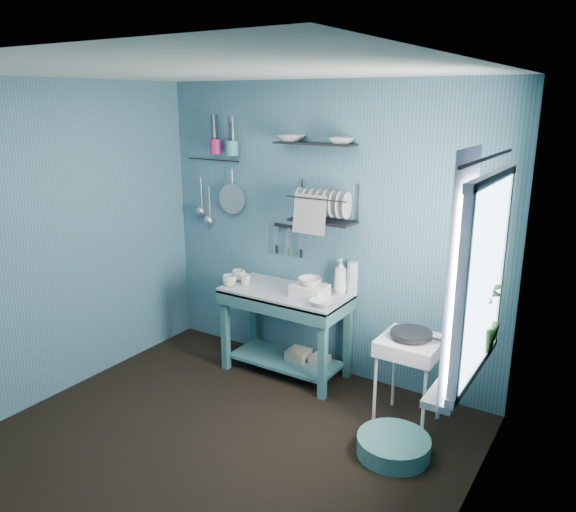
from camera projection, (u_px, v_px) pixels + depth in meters
The scene contains 35 objects.
floor at pixel (216, 449), 3.90m from camera, with size 3.20×3.20×0.00m, color black.
ceiling at pixel (201, 71), 3.22m from camera, with size 3.20×3.20×0.00m, color silver.
wall_back at pixel (324, 232), 4.78m from camera, with size 3.20×3.20×0.00m, color #396376.
wall_left at pixel (52, 244), 4.38m from camera, with size 3.00×3.00×0.00m, color #396376.
wall_right at pixel (463, 332), 2.73m from camera, with size 3.00×3.00×0.00m, color #396376.
work_counter at pixel (286, 332), 4.89m from camera, with size 1.09×0.54×0.77m, color #2D5C5F.
mug_left at pixel (229, 281), 4.89m from camera, with size 0.12×0.12×0.10m, color silver.
mug_mid at pixel (245, 280), 4.92m from camera, with size 0.10×0.10×0.09m, color silver.
mug_right at pixel (239, 275), 5.03m from camera, with size 0.12×0.12×0.10m, color silver.
wash_tub at pixel (310, 291), 4.63m from camera, with size 0.28×0.22×0.10m, color silver.
tub_bowl at pixel (310, 281), 4.60m from camera, with size 0.20×0.20×0.06m, color silver.
soap_bottle at pixel (341, 276), 4.69m from camera, with size 0.12×0.12×0.30m, color silver.
water_bottle at pixel (352, 278), 4.66m from camera, with size 0.09×0.09×0.28m, color silver.
counter_bowl at pixel (323, 303), 4.42m from camera, with size 0.22×0.22×0.05m, color silver.
hotplate_stand at pixel (408, 381), 4.12m from camera, with size 0.43×0.43×0.68m, color silver.
frying_pan at pixel (411, 334), 4.02m from camera, with size 0.30×0.30×0.04m, color black.
knife_strip at pixel (289, 227), 4.92m from camera, with size 0.32×0.02×0.03m, color black.
dish_rack at pixel (323, 203), 4.57m from camera, with size 0.55×0.24×0.32m, color black.
upper_shelf at pixel (314, 144), 4.52m from camera, with size 0.70×0.18×0.01m, color black.
shelf_bowl_left at pixel (291, 131), 4.61m from camera, with size 0.22×0.22×0.05m, color silver.
shelf_bowl_right at pixel (342, 132), 4.37m from camera, with size 0.20×0.20×0.05m, color silver.
utensil_cup_magenta at pixel (216, 146), 5.09m from camera, with size 0.11×0.11×0.13m, color #B3215F.
utensil_cup_teal at pixel (232, 148), 5.00m from camera, with size 0.11×0.11×0.13m, color teal.
colander at pixel (232, 199), 5.17m from camera, with size 0.28×0.28×0.03m, color #AEAFB6.
ladle_outer at pixel (201, 193), 5.37m from camera, with size 0.01×0.01×0.30m, color #AEAFB6.
ladle_inner at pixel (209, 202), 5.34m from camera, with size 0.01×0.01×0.30m, color #AEAFB6.
hook_rail at pixel (213, 160), 5.21m from camera, with size 0.01×0.01×0.60m, color black.
window_glass at pixel (486, 278), 3.06m from camera, with size 1.10×1.10×0.00m, color white.
windowsill at pixel (461, 372), 3.27m from camera, with size 0.16×0.95×0.04m, color silver.
curtain at pixel (459, 282), 2.84m from camera, with size 1.35×1.35×0.00m, color silver.
curtain_rod at pixel (489, 158), 2.91m from camera, with size 0.02×0.02×1.05m, color black.
potted_plant at pixel (477, 315), 3.40m from camera, with size 0.28×0.28×0.50m, color #2C5E25.
storage_tin_large at pixel (298, 361), 4.95m from camera, with size 0.18×0.18×0.22m, color gray.
storage_tin_small at pixel (320, 367), 4.88m from camera, with size 0.15×0.15×0.20m, color gray.
floor_basin at pixel (393, 446), 3.82m from camera, with size 0.50×0.50×0.13m, color teal.
Camera 1 is at (2.24, -2.59, 2.35)m, focal length 35.00 mm.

